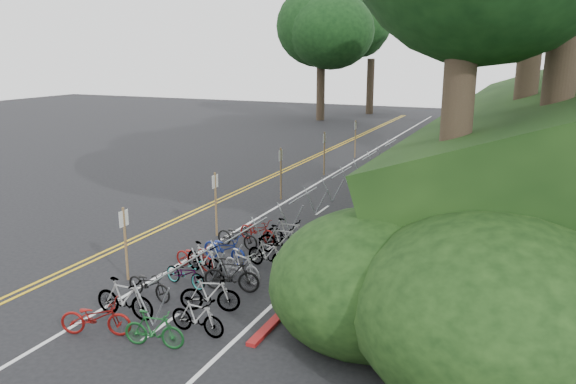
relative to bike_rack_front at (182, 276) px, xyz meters
name	(u,v)px	position (x,y,z in m)	size (l,w,h in m)	color
ground	(118,280)	(-2.91, 0.71, -0.87)	(120.00, 120.00, 0.00)	black
road_markings	(274,204)	(-2.28, 10.80, -0.87)	(7.47, 80.00, 0.01)	gold
red_curb	(390,204)	(2.79, 12.71, -0.82)	(0.25, 28.00, 0.10)	maroon
embankment	(565,139)	(10.05, 19.74, 1.69)	(14.30, 48.14, 9.11)	black
bike_rack_front	(182,276)	(0.00, 0.00, 0.00)	(1.16, 2.94, 1.20)	gray
bike_racks_rest	(342,178)	(0.09, 13.71, -0.02)	(1.14, 23.00, 1.17)	gray
signpost_near	(125,239)	(-2.62, 0.85, 0.47)	(0.08, 0.40, 2.34)	brown
signposts_rest	(305,159)	(-2.31, 14.71, 0.56)	(0.08, 18.40, 2.50)	brown
bike_front	(195,257)	(-1.20, 2.46, -0.46)	(1.57, 0.55, 0.83)	maroon
bike_valet	(214,267)	(-0.06, 1.80, -0.39)	(3.17, 9.82, 1.09)	maroon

